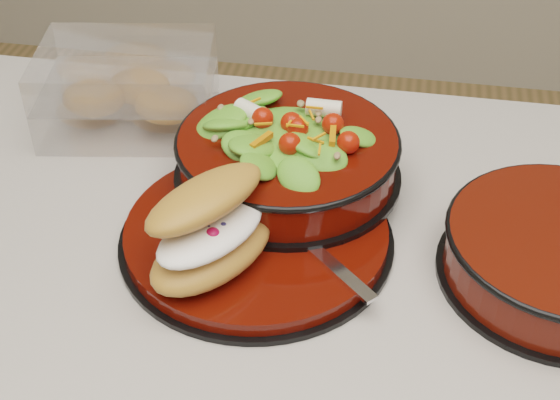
% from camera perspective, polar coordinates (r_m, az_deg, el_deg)
% --- Properties ---
extents(dinner_plate, '(0.27, 0.27, 0.02)m').
position_cam_1_polar(dinner_plate, '(0.76, -1.69, -2.54)').
color(dinner_plate, black).
rests_on(dinner_plate, island_counter).
extents(salad_bowl, '(0.24, 0.24, 0.10)m').
position_cam_1_polar(salad_bowl, '(0.80, 0.56, 3.83)').
color(salad_bowl, black).
rests_on(salad_bowl, dinner_plate).
extents(croissant, '(0.13, 0.17, 0.08)m').
position_cam_1_polar(croissant, '(0.70, -4.97, -2.20)').
color(croissant, '#C27E3B').
rests_on(croissant, dinner_plate).
extents(fork, '(0.14, 0.14, 0.00)m').
position_cam_1_polar(fork, '(0.74, 1.82, -2.95)').
color(fork, silver).
rests_on(fork, dinner_plate).
extents(pastry_box, '(0.22, 0.17, 0.09)m').
position_cam_1_polar(pastry_box, '(0.94, -10.99, 7.95)').
color(pastry_box, white).
rests_on(pastry_box, island_counter).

